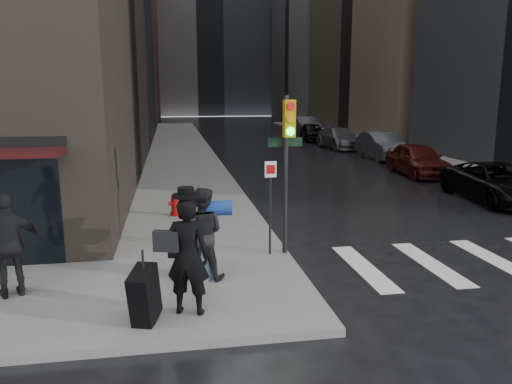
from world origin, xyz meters
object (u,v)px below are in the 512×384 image
Objects in this scene: parked_car_3 at (339,138)px; man_greycoat at (10,245)px; parked_car_0 at (498,183)px; fire_hydrant at (175,205)px; man_jeans at (202,233)px; parked_car_2 at (382,146)px; parked_car_4 at (313,132)px; parked_car_1 at (418,159)px; parked_car_5 at (305,125)px; traffic_light at (286,154)px; man_overcoat at (179,262)px.

man_greycoat is at bearing -124.89° from parked_car_3.
fire_hydrant is at bearing -172.85° from parked_car_0.
fire_hydrant is at bearing -71.02° from man_jeans.
parked_car_2 reaches higher than parked_car_4.
parked_car_3 is (14.38, 23.61, -0.40)m from man_greycoat.
parked_car_2 is at bearing 86.85° from parked_car_1.
parked_car_4 is (-0.18, 22.93, 0.03)m from parked_car_0.
parked_car_5 is at bearing 86.32° from parked_car_4.
fire_hydrant is (-2.45, 4.13, -2.02)m from traffic_light.
man_overcoat is at bearing -142.28° from parked_car_0.
fire_hydrant is (0.00, 6.99, -0.62)m from man_overcoat.
parked_car_0 is at bearing 22.59° from traffic_light.
man_overcoat reaches higher than fire_hydrant.
parked_car_5 reaches higher than parked_car_2.
parked_car_5 is at bearing 67.72° from traffic_light.
man_overcoat is at bearing -136.88° from traffic_light.
traffic_light is 34.94m from parked_car_5.
traffic_light reaches higher than fire_hydrant.
man_greycoat is 0.40× the size of parked_car_0.
parked_car_1 reaches higher than parked_car_4.
man_overcoat is at bearing -118.08° from parked_car_3.
traffic_light reaches higher than parked_car_0.
traffic_light is at bearing -118.87° from parked_car_2.
man_overcoat is 17.55m from parked_car_1.
parked_car_1 is 0.89× the size of parked_car_5.
fire_hydrant is at bearing -140.67° from man_greycoat.
parked_car_0 is (14.31, 6.41, -0.44)m from man_greycoat.
parked_car_4 reaches higher than fire_hydrant.
parked_car_4 is (11.14, 30.67, -0.37)m from man_overcoat.
parked_car_4 is at bearing 66.41° from traffic_light.
man_greycoat is 5.83m from traffic_light.
parked_car_0 is 1.17× the size of parked_car_4.
parked_car_1 is 0.94× the size of parked_car_2.
man_overcoat reaches higher than man_greycoat.
traffic_light is at bearing -147.81° from parked_car_0.
fire_hydrant is 11.34m from parked_car_0.
fire_hydrant is at bearing -125.93° from parked_car_3.
parked_car_3 is at bearing 61.73° from traffic_light.
man_greycoat is at bearing -128.59° from parked_car_2.
man_overcoat is 3.19× the size of fire_hydrant.
man_overcoat is 0.44× the size of parked_car_5.
parked_car_5 is at bearing 82.93° from parked_car_3.
man_overcoat reaches higher than man_jeans.
parked_car_2 is 0.95× the size of parked_car_3.
traffic_light is at bearing -114.00° from man_overcoat.
man_jeans is at bearing 162.35° from man_greycoat.
parked_car_4 reaches higher than parked_car_0.
parked_car_4 is at bearing -93.33° from man_overcoat.
fire_hydrant is 21.26m from parked_car_3.
man_greycoat reaches higher than fire_hydrant.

